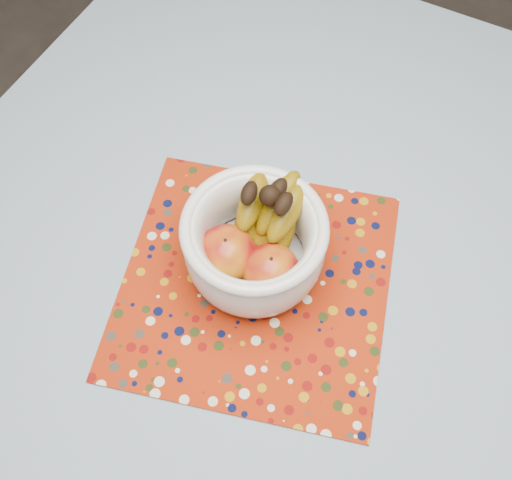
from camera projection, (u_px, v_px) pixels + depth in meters
table at (307, 285)px, 1.03m from camera, size 1.20×1.20×0.75m
tablecloth at (310, 264)px, 0.96m from camera, size 1.32×1.32×0.01m
placemat at (255, 284)px, 0.93m from camera, size 0.50×0.50×0.00m
fruit_bowl at (257, 238)px, 0.88m from camera, size 0.21×0.23×0.17m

